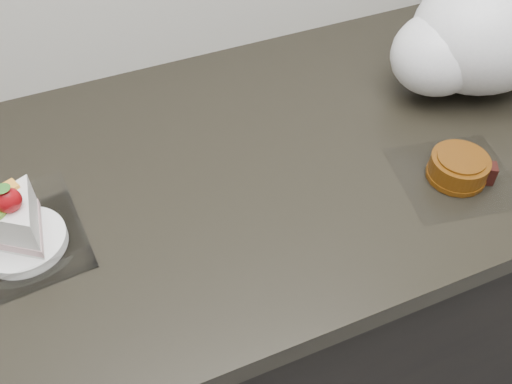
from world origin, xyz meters
The scene contains 4 objects.
counter centered at (0.00, 1.69, 0.45)m, with size 2.04×0.64×0.90m.
cake_tray centered at (-0.30, 1.65, 0.93)m, with size 0.17×0.17×0.12m.
mooncake_wrap centered at (0.33, 1.53, 0.92)m, with size 0.20×0.19×0.04m.
plastic_bag centered at (0.49, 1.72, 1.01)m, with size 0.35×0.27×0.27m.
Camera 1 is at (-0.20, 1.08, 1.52)m, focal length 40.00 mm.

